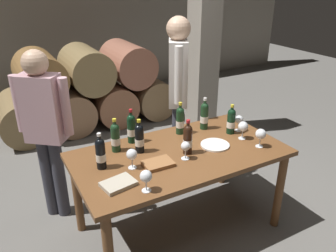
% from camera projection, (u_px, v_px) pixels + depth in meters
% --- Properties ---
extents(ground_plane, '(14.00, 14.00, 0.00)m').
position_uv_depth(ground_plane, '(179.00, 226.00, 3.02)').
color(ground_plane, '#66635E').
extents(cellar_back_wall, '(10.00, 0.24, 2.80)m').
position_uv_depth(cellar_back_wall, '(56.00, 16.00, 5.78)').
color(cellar_back_wall, gray).
rests_on(cellar_back_wall, ground_plane).
extents(barrel_stack, '(2.49, 0.90, 1.15)m').
position_uv_depth(barrel_stack, '(88.00, 90.00, 4.87)').
color(barrel_stack, olive).
rests_on(barrel_stack, ground_plane).
extents(stone_pillar, '(0.32, 0.32, 2.60)m').
position_uv_depth(stone_pillar, '(204.00, 39.00, 4.33)').
color(stone_pillar, gray).
rests_on(stone_pillar, ground_plane).
extents(dining_table, '(1.70, 0.90, 0.76)m').
position_uv_depth(dining_table, '(180.00, 162.00, 2.74)').
color(dining_table, brown).
rests_on(dining_table, ground_plane).
extents(wine_bottle_0, '(0.07, 0.07, 0.28)m').
position_uv_depth(wine_bottle_0, '(115.00, 137.00, 2.67)').
color(wine_bottle_0, '#19381E').
rests_on(wine_bottle_0, dining_table).
extents(wine_bottle_1, '(0.07, 0.07, 0.29)m').
position_uv_depth(wine_bottle_1, '(180.00, 120.00, 2.97)').
color(wine_bottle_1, '#19381E').
rests_on(wine_bottle_1, dining_table).
extents(wine_bottle_2, '(0.07, 0.07, 0.28)m').
position_uv_depth(wine_bottle_2, '(101.00, 153.00, 2.43)').
color(wine_bottle_2, black).
rests_on(wine_bottle_2, dining_table).
extents(wine_bottle_3, '(0.07, 0.07, 0.27)m').
position_uv_depth(wine_bottle_3, '(231.00, 121.00, 2.98)').
color(wine_bottle_3, black).
rests_on(wine_bottle_3, dining_table).
extents(wine_bottle_4, '(0.07, 0.07, 0.30)m').
position_uv_depth(wine_bottle_4, '(131.00, 128.00, 2.81)').
color(wine_bottle_4, black).
rests_on(wine_bottle_4, dining_table).
extents(wine_bottle_5, '(0.07, 0.07, 0.30)m').
position_uv_depth(wine_bottle_5, '(204.00, 116.00, 3.06)').
color(wine_bottle_5, '#19381E').
rests_on(wine_bottle_5, dining_table).
extents(wine_bottle_6, '(0.07, 0.07, 0.29)m').
position_uv_depth(wine_bottle_6, '(188.00, 139.00, 2.64)').
color(wine_bottle_6, black).
rests_on(wine_bottle_6, dining_table).
extents(wine_bottle_7, '(0.07, 0.07, 0.28)m').
position_uv_depth(wine_bottle_7, '(139.00, 138.00, 2.66)').
color(wine_bottle_7, black).
rests_on(wine_bottle_7, dining_table).
extents(wine_glass_0, '(0.09, 0.09, 0.16)m').
position_uv_depth(wine_glass_0, '(261.00, 134.00, 2.74)').
color(wine_glass_0, white).
rests_on(wine_glass_0, dining_table).
extents(wine_glass_1, '(0.09, 0.09, 0.16)m').
position_uv_depth(wine_glass_1, '(243.00, 127.00, 2.87)').
color(wine_glass_1, white).
rests_on(wine_glass_1, dining_table).
extents(wine_glass_2, '(0.07, 0.07, 0.15)m').
position_uv_depth(wine_glass_2, '(186.00, 147.00, 2.56)').
color(wine_glass_2, white).
rests_on(wine_glass_2, dining_table).
extents(wine_glass_3, '(0.08, 0.08, 0.15)m').
position_uv_depth(wine_glass_3, '(132.00, 155.00, 2.44)').
color(wine_glass_3, white).
rests_on(wine_glass_3, dining_table).
extents(wine_glass_4, '(0.07, 0.07, 0.15)m').
position_uv_depth(wine_glass_4, '(239.00, 120.00, 3.03)').
color(wine_glass_4, white).
rests_on(wine_glass_4, dining_table).
extents(wine_glass_5, '(0.08, 0.08, 0.16)m').
position_uv_depth(wine_glass_5, '(146.00, 177.00, 2.17)').
color(wine_glass_5, white).
rests_on(wine_glass_5, dining_table).
extents(tasting_notebook, '(0.24, 0.20, 0.03)m').
position_uv_depth(tasting_notebook, '(118.00, 184.00, 2.27)').
color(tasting_notebook, '#B2A893').
rests_on(tasting_notebook, dining_table).
extents(leather_ledger, '(0.22, 0.17, 0.03)m').
position_uv_depth(leather_ledger, '(158.00, 164.00, 2.51)').
color(leather_ledger, '#936038').
rests_on(leather_ledger, dining_table).
extents(serving_plate, '(0.24, 0.24, 0.01)m').
position_uv_depth(serving_plate, '(215.00, 145.00, 2.80)').
color(serving_plate, white).
rests_on(serving_plate, dining_table).
extents(sommelier_presenting, '(0.31, 0.44, 1.72)m').
position_uv_depth(sommelier_presenting, '(178.00, 86.00, 3.37)').
color(sommelier_presenting, '#383842').
rests_on(sommelier_presenting, ground_plane).
extents(taster_seated_left, '(0.40, 0.34, 1.54)m').
position_uv_depth(taster_seated_left, '(45.00, 124.00, 2.82)').
color(taster_seated_left, '#383842').
rests_on(taster_seated_left, ground_plane).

